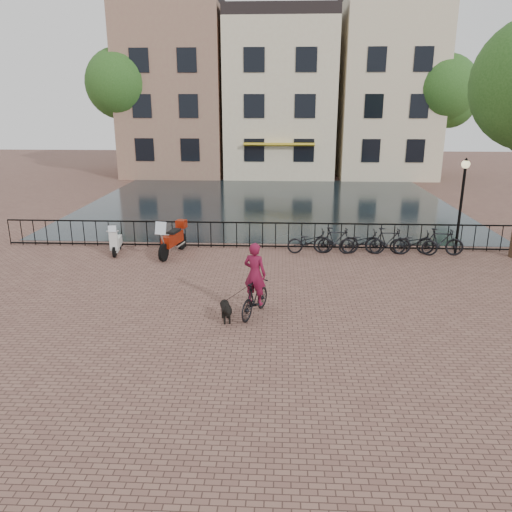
{
  "coord_description": "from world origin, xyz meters",
  "views": [
    {
      "loc": [
        0.68,
        -10.54,
        5.34
      ],
      "look_at": [
        0.0,
        3.0,
        1.2
      ],
      "focal_mm": 35.0,
      "sensor_mm": 36.0,
      "label": 1
    }
  ],
  "objects_px": {
    "dog": "(226,311)",
    "scooter": "(116,237)",
    "cyclist": "(255,284)",
    "motorcycle": "(172,236)",
    "lamp_post": "(463,190)"
  },
  "relations": [
    {
      "from": "lamp_post",
      "to": "dog",
      "type": "height_order",
      "value": "lamp_post"
    },
    {
      "from": "motorcycle",
      "to": "scooter",
      "type": "distance_m",
      "value": 2.15
    },
    {
      "from": "cyclist",
      "to": "motorcycle",
      "type": "xyz_separation_m",
      "value": [
        -3.3,
        5.32,
        -0.14
      ]
    },
    {
      "from": "motorcycle",
      "to": "scooter",
      "type": "bearing_deg",
      "value": -170.45
    },
    {
      "from": "motorcycle",
      "to": "scooter",
      "type": "xyz_separation_m",
      "value": [
        -2.14,
        0.11,
        -0.13
      ]
    },
    {
      "from": "cyclist",
      "to": "lamp_post",
      "type": "bearing_deg",
      "value": -118.6
    },
    {
      "from": "lamp_post",
      "to": "dog",
      "type": "bearing_deg",
      "value": -140.81
    },
    {
      "from": "dog",
      "to": "motorcycle",
      "type": "xyz_separation_m",
      "value": [
        -2.58,
        5.73,
        0.45
      ]
    },
    {
      "from": "dog",
      "to": "scooter",
      "type": "distance_m",
      "value": 7.52
    },
    {
      "from": "lamp_post",
      "to": "motorcycle",
      "type": "relative_size",
      "value": 1.62
    },
    {
      "from": "motorcycle",
      "to": "dog",
      "type": "bearing_deg",
      "value": -53.21
    },
    {
      "from": "motorcycle",
      "to": "cyclist",
      "type": "bearing_deg",
      "value": -45.64
    },
    {
      "from": "cyclist",
      "to": "motorcycle",
      "type": "relative_size",
      "value": 1.09
    },
    {
      "from": "dog",
      "to": "scooter",
      "type": "xyz_separation_m",
      "value": [
        -4.72,
        5.85,
        0.32
      ]
    },
    {
      "from": "cyclist",
      "to": "dog",
      "type": "height_order",
      "value": "cyclist"
    }
  ]
}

